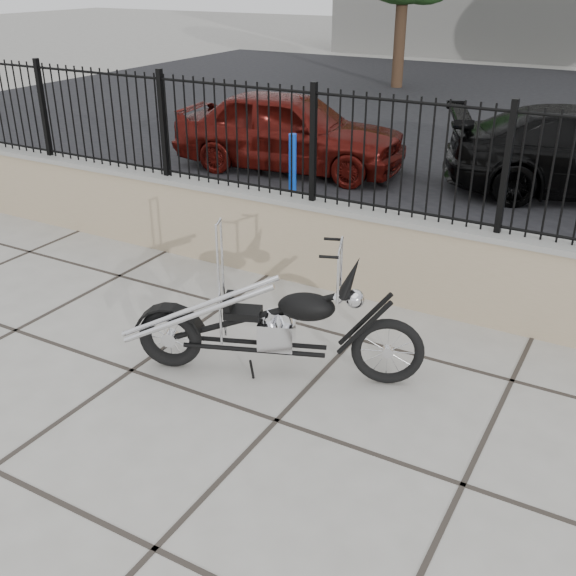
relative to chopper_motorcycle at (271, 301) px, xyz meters
The scene contains 7 objects.
ground_plane 1.00m from the chopper_motorcycle, 55.87° to the right, with size 90.00×90.00×0.00m, color #99968E.
parking_lot 11.96m from the chopper_motorcycle, 88.14° to the left, with size 30.00×30.00×0.00m, color black.
retaining_wall 1.98m from the chopper_motorcycle, 78.61° to the left, with size 14.00×0.36×0.96m, color gray.
iron_fence 2.14m from the chopper_motorcycle, 78.61° to the left, with size 14.00×0.08×1.20m, color black.
chopper_motorcycle is the anchor object (origin of this frame).
car_red 6.70m from the chopper_motorcycle, 117.83° to the left, with size 1.63×4.06×1.38m, color #4D0E0B.
bollard_a 5.06m from the chopper_motorcycle, 116.91° to the left, with size 0.12×0.12×1.00m, color blue.
Camera 1 is at (2.22, -3.76, 3.25)m, focal length 42.00 mm.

